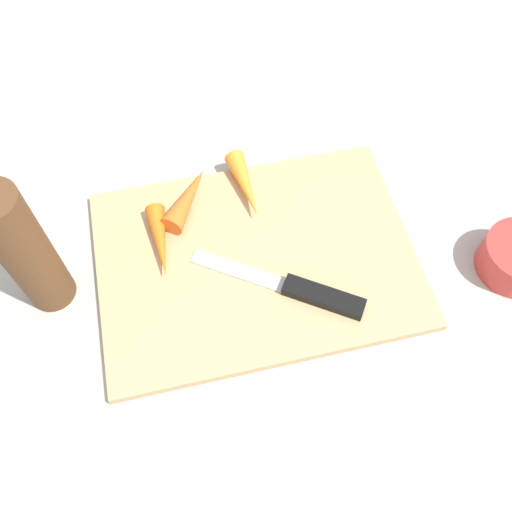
# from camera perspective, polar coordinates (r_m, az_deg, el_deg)

# --- Properties ---
(ground_plane) EXTENTS (1.40, 1.40, 0.00)m
(ground_plane) POSITION_cam_1_polar(r_m,az_deg,el_deg) (0.63, -0.00, -0.55)
(ground_plane) COLOR #ADA8A0
(cutting_board) EXTENTS (0.36, 0.26, 0.01)m
(cutting_board) POSITION_cam_1_polar(r_m,az_deg,el_deg) (0.63, -0.00, -0.28)
(cutting_board) COLOR tan
(cutting_board) RESTS_ON ground_plane
(knife) EXTENTS (0.18, 0.13, 0.01)m
(knife) POSITION_cam_1_polar(r_m,az_deg,el_deg) (0.60, 5.86, -3.91)
(knife) COLOR #B7B7BC
(knife) RESTS_ON cutting_board
(carrot_medium) EXTENTS (0.02, 0.09, 0.02)m
(carrot_medium) POSITION_cam_1_polar(r_m,az_deg,el_deg) (0.63, -10.00, 1.55)
(carrot_medium) COLOR orange
(carrot_medium) RESTS_ON cutting_board
(carrot_shortest) EXTENTS (0.08, 0.09, 0.03)m
(carrot_shortest) POSITION_cam_1_polar(r_m,az_deg,el_deg) (0.66, -7.16, 6.10)
(carrot_shortest) COLOR orange
(carrot_shortest) RESTS_ON cutting_board
(carrot_longest) EXTENTS (0.03, 0.10, 0.03)m
(carrot_longest) POSITION_cam_1_polar(r_m,az_deg,el_deg) (0.66, -1.11, 7.41)
(carrot_longest) COLOR orange
(carrot_longest) RESTS_ON cutting_board
(pepper_grinder) EXTENTS (0.05, 0.05, 0.18)m
(pepper_grinder) POSITION_cam_1_polar(r_m,az_deg,el_deg) (0.58, -22.99, 0.40)
(pepper_grinder) COLOR brown
(pepper_grinder) RESTS_ON ground_plane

